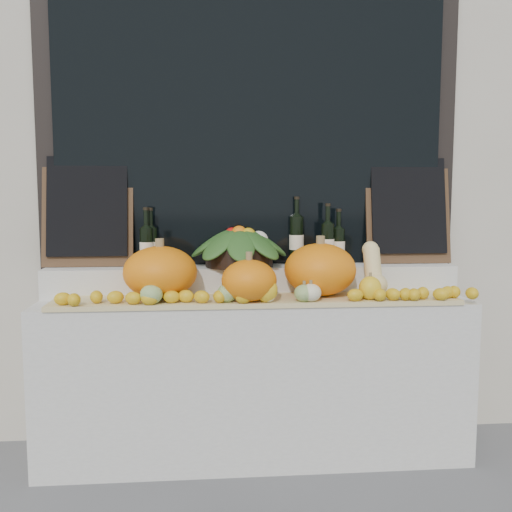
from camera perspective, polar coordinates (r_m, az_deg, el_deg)
storefront_facade at (r=3.86m, az=-1.07°, el=18.22°), size 7.00×0.94×4.50m
display_sill at (r=3.22m, az=-0.12°, el=-11.98°), size 2.30×0.55×0.88m
rear_tier at (r=3.24m, az=-0.34°, el=-2.38°), size 2.30×0.25×0.16m
straw_bedding at (r=2.98m, az=0.08°, el=-4.45°), size 2.10×0.32×0.02m
pumpkin_left at (r=3.01m, az=-9.56°, el=-1.60°), size 0.47×0.47×0.27m
pumpkin_right at (r=3.05m, az=6.43°, el=-1.35°), size 0.42×0.42×0.28m
pumpkin_center at (r=2.88m, az=-0.69°, el=-2.46°), size 0.36×0.36×0.21m
butternut_squash at (r=3.10m, az=11.64°, el=-1.60°), size 0.14×0.20×0.29m
decorative_gourds at (r=2.87m, az=2.05°, el=-3.57°), size 1.22×0.14×0.15m
lemon_heap at (r=2.87m, az=0.27°, el=-3.99°), size 2.20×0.16×0.06m
produce_bowl at (r=3.20m, az=-1.69°, el=0.99°), size 0.58×0.58×0.24m
wine_bottle_far_left at (r=3.24m, az=-10.46°, el=0.94°), size 0.08×0.08×0.33m
wine_bottle_near_left at (r=3.20m, az=-10.88°, el=0.91°), size 0.08×0.08×0.33m
wine_bottle_tall at (r=3.30m, az=4.07°, el=1.64°), size 0.08×0.08×0.39m
wine_bottle_near_right at (r=3.26m, az=7.16°, el=1.23°), size 0.08×0.08×0.35m
wine_bottle_far_right at (r=3.30m, az=8.23°, el=1.01°), size 0.08×0.08×0.32m
chalkboard_left at (r=3.33m, az=-16.49°, el=4.52°), size 0.50×0.13×0.61m
chalkboard_right at (r=3.46m, az=14.97°, el=4.63°), size 0.50×0.13×0.61m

